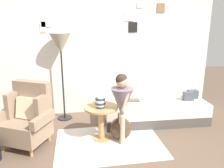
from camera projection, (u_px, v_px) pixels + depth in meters
ground_plane at (113, 165)px, 3.00m from camera, size 12.00×12.00×0.00m
gallery_wall at (96, 49)px, 4.50m from camera, size 4.80×0.12×2.60m
rug at (109, 143)px, 3.53m from camera, size 1.64×1.17×0.01m
armchair at (28, 117)px, 3.41m from camera, size 0.90×0.82×0.97m
daybed at (154, 111)px, 4.30m from camera, size 1.93×0.88×0.40m
pillow_head at (193, 94)px, 4.36m from camera, size 0.20×0.13×0.16m
pillow_mid at (188, 96)px, 4.24m from camera, size 0.20×0.14×0.16m
side_table at (101, 116)px, 3.55m from camera, size 0.54×0.54×0.56m
vase_striped at (100, 101)px, 3.43m from camera, size 0.17×0.17×0.25m
floor_lamp at (61, 46)px, 4.06m from camera, size 0.39×0.39×1.64m
person_child at (122, 100)px, 3.35m from camera, size 0.34×0.34×1.12m
book_on_daybed at (134, 100)px, 4.22m from camera, size 0.24×0.19×0.03m
demijohn_near at (121, 128)px, 3.63m from camera, size 0.35×0.35×0.44m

